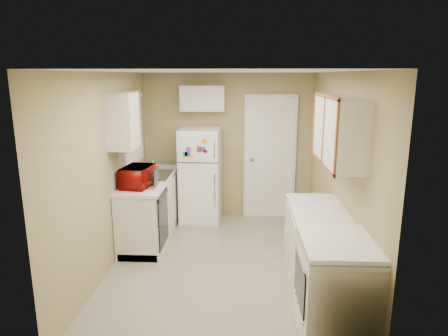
{
  "coord_description": "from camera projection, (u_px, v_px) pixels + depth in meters",
  "views": [
    {
      "loc": [
        0.24,
        -4.68,
        2.36
      ],
      "look_at": [
        0.0,
        0.5,
        1.15
      ],
      "focal_mm": 32.0,
      "sensor_mm": 36.0,
      "label": 1
    }
  ],
  "objects": [
    {
      "name": "sink",
      "position": [
        153.0,
        178.0,
        5.98
      ],
      "size": [
        0.54,
        0.74,
        0.16
      ],
      "primitive_type": "cube",
      "color": "gray",
      "rests_on": "left_counter"
    },
    {
      "name": "left_counter",
      "position": [
        151.0,
        207.0,
        5.92
      ],
      "size": [
        0.6,
        1.8,
        0.9
      ],
      "primitive_type": "cube",
      "color": "silver",
      "rests_on": "floor"
    },
    {
      "name": "wall_front",
      "position": [
        209.0,
        234.0,
        2.98
      ],
      "size": [
        2.8,
        2.8,
        0.0
      ],
      "primitive_type": "plane",
      "color": "tan",
      "rests_on": "floor"
    },
    {
      "name": "stove",
      "position": [
        336.0,
        290.0,
        3.58
      ],
      "size": [
        0.64,
        0.79,
        0.96
      ],
      "primitive_type": "cube",
      "rotation": [
        0.0,
        0.0,
        0.0
      ],
      "color": "white",
      "rests_on": "floor"
    },
    {
      "name": "wall_right",
      "position": [
        339.0,
        175.0,
        4.76
      ],
      "size": [
        3.8,
        3.8,
        0.0
      ],
      "primitive_type": "plane",
      "color": "tan",
      "rests_on": "floor"
    },
    {
      "name": "wall_back",
      "position": [
        228.0,
        146.0,
        6.68
      ],
      "size": [
        2.8,
        2.8,
        0.0
      ],
      "primitive_type": "plane",
      "color": "tan",
      "rests_on": "floor"
    },
    {
      "name": "ceiling",
      "position": [
        222.0,
        71.0,
        4.56
      ],
      "size": [
        3.8,
        3.8,
        0.0
      ],
      "primitive_type": "plane",
      "color": "white",
      "rests_on": "floor"
    },
    {
      "name": "window_blinds",
      "position": [
        133.0,
        129.0,
        5.82
      ],
      "size": [
        0.1,
        0.98,
        1.08
      ],
      "primitive_type": "cube",
      "color": "silver",
      "rests_on": "wall_left"
    },
    {
      "name": "wall_left",
      "position": [
        108.0,
        172.0,
        4.89
      ],
      "size": [
        3.8,
        3.8,
        0.0
      ],
      "primitive_type": "plane",
      "color": "tan",
      "rests_on": "floor"
    },
    {
      "name": "upper_cabinet_left",
      "position": [
        123.0,
        121.0,
        4.96
      ],
      "size": [
        0.3,
        0.45,
        0.7
      ],
      "primitive_type": "cube",
      "color": "silver",
      "rests_on": "wall_left"
    },
    {
      "name": "right_counter",
      "position": [
        323.0,
        262.0,
        4.17
      ],
      "size": [
        0.6,
        2.0,
        0.9
      ],
      "primitive_type": "cube",
      "color": "silver",
      "rests_on": "floor"
    },
    {
      "name": "refrigerator",
      "position": [
        201.0,
        176.0,
        6.45
      ],
      "size": [
        0.66,
        0.64,
        1.54
      ],
      "primitive_type": "cube",
      "rotation": [
        0.0,
        0.0,
        -0.04
      ],
      "color": "white",
      "rests_on": "floor"
    },
    {
      "name": "microwave",
      "position": [
        138.0,
        176.0,
        5.32
      ],
      "size": [
        0.53,
        0.34,
        0.33
      ],
      "primitive_type": "imported",
      "rotation": [
        0.0,
        0.0,
        1.44
      ],
      "color": "#9A0C06",
      "rests_on": "left_counter"
    },
    {
      "name": "upper_cabinet_right",
      "position": [
        339.0,
        130.0,
        4.15
      ],
      "size": [
        0.3,
        1.2,
        0.7
      ],
      "primitive_type": "cube",
      "color": "silver",
      "rests_on": "wall_right"
    },
    {
      "name": "interior_door",
      "position": [
        270.0,
        158.0,
        6.65
      ],
      "size": [
        0.86,
        0.06,
        2.08
      ],
      "primitive_type": "cube",
      "color": "white",
      "rests_on": "floor"
    },
    {
      "name": "cabinet_over_fridge",
      "position": [
        203.0,
        98.0,
        6.37
      ],
      "size": [
        0.7,
        0.3,
        0.4
      ],
      "primitive_type": "cube",
      "color": "silver",
      "rests_on": "wall_back"
    },
    {
      "name": "dishwasher",
      "position": [
        163.0,
        219.0,
        5.32
      ],
      "size": [
        0.03,
        0.58,
        0.72
      ],
      "primitive_type": "cube",
      "color": "black",
      "rests_on": "floor"
    },
    {
      "name": "soap_bottle",
      "position": [
        153.0,
        165.0,
        6.22
      ],
      "size": [
        0.09,
        0.1,
        0.17
      ],
      "primitive_type": "imported",
      "rotation": [
        0.0,
        0.0,
        -0.31
      ],
      "color": "silver",
      "rests_on": "left_counter"
    },
    {
      "name": "floor",
      "position": [
        222.0,
        264.0,
        5.1
      ],
      "size": [
        3.8,
        3.8,
        0.0
      ],
      "primitive_type": "plane",
      "color": "#ADA999",
      "rests_on": "ground"
    }
  ]
}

